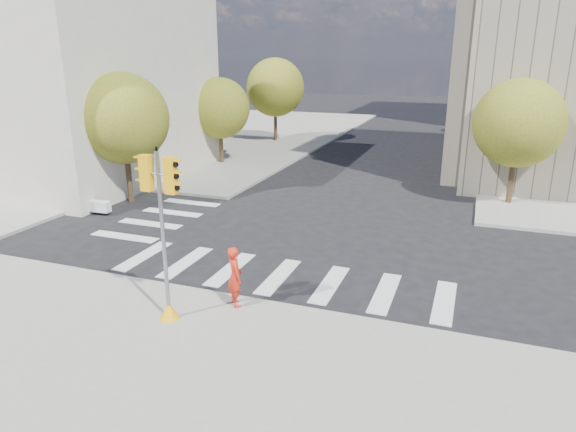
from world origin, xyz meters
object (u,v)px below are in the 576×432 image
at_px(photographer, 235,276).
at_px(planter_wall, 57,201).
at_px(lamp_near, 526,105).
at_px(lamp_far, 514,89).
at_px(traffic_signal, 164,250).

relative_size(photographer, planter_wall, 0.30).
bearing_deg(planter_wall, lamp_near, 29.64).
distance_m(lamp_near, lamp_far, 14.00).
relative_size(lamp_near, traffic_signal, 1.68).
bearing_deg(traffic_signal, lamp_far, 77.11).
bearing_deg(lamp_far, traffic_signal, -106.11).
distance_m(lamp_far, photographer, 33.86).
height_order(lamp_near, photographer, lamp_near).
height_order(lamp_near, lamp_far, same).
distance_m(lamp_near, photographer, 20.72).
height_order(lamp_near, traffic_signal, lamp_near).
relative_size(traffic_signal, photographer, 2.66).
bearing_deg(traffic_signal, photographer, 48.20).
height_order(traffic_signal, photographer, traffic_signal).
bearing_deg(photographer, planter_wall, 23.50).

